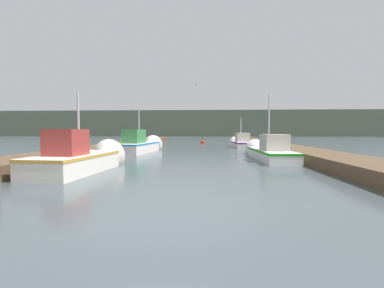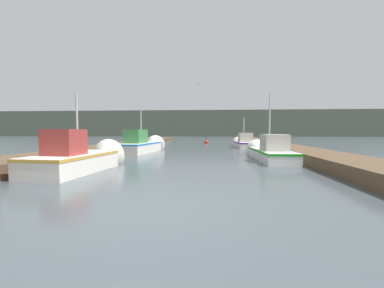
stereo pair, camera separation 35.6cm
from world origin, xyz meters
TOP-DOWN VIEW (x-y plane):
  - ground_plane at (0.00, 0.00)m, footprint 200.00×200.00m
  - dock_left at (-6.45, 16.00)m, footprint 2.36×40.00m
  - dock_right at (6.45, 16.00)m, footprint 2.36×40.00m
  - distant_shore_ridge at (0.00, 71.18)m, footprint 120.00×16.00m
  - fishing_boat_0 at (-3.94, 4.91)m, footprint 2.02×4.85m
  - fishing_boat_1 at (4.22, 9.74)m, footprint 1.61×6.35m
  - fishing_boat_2 at (-3.92, 13.75)m, footprint 2.30×6.12m
  - fishing_boat_3 at (4.04, 19.53)m, footprint 1.71×5.10m
  - mooring_piling_0 at (5.30, 12.34)m, footprint 0.33×0.33m
  - channel_buoy at (0.43, 26.56)m, footprint 0.51×0.51m
  - seagull_lead at (0.04, 15.63)m, footprint 0.31×0.56m

SIDE VIEW (x-z plane):
  - ground_plane at x=0.00m, z-range 0.00..0.00m
  - channel_buoy at x=0.43m, z-range -0.36..0.65m
  - dock_left at x=-6.45m, z-range 0.00..0.49m
  - dock_right at x=6.45m, z-range 0.00..0.49m
  - fishing_boat_3 at x=4.04m, z-range -1.17..1.98m
  - fishing_boat_1 at x=4.22m, z-range -1.57..2.39m
  - fishing_boat_0 at x=-3.94m, z-range -1.22..2.17m
  - fishing_boat_2 at x=-3.92m, z-range -1.32..2.32m
  - mooring_piling_0 at x=5.30m, z-range 0.01..1.26m
  - distant_shore_ridge at x=0.00m, z-range 0.00..7.00m
  - seagull_lead at x=0.04m, z-range 5.11..5.23m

